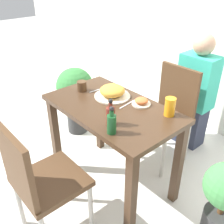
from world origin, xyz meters
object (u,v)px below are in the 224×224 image
sauce_bottle (112,123)px  potted_plant_left (75,92)px  side_plate (141,102)px  chair_far (169,110)px  condiment_bottle (111,115)px  person_figure (195,94)px  chair_near (39,179)px  juice_glass (170,107)px  drink_cup (82,86)px  food_plate (112,92)px  potted_plant_right (223,200)px

sauce_bottle → potted_plant_left: sauce_bottle is taller
side_plate → chair_far: bearing=98.1°
chair_far → potted_plant_left: size_ratio=1.21×
condiment_bottle → person_figure: (-0.10, 1.20, -0.27)m
chair_near → juice_glass: 0.99m
drink_cup → sauce_bottle: bearing=-19.6°
drink_cup → condiment_bottle: 0.58m
person_figure → food_plate: bearing=-102.3°
side_plate → sauce_bottle: (0.13, -0.42, 0.05)m
person_figure → chair_near: bearing=-90.4°
juice_glass → potted_plant_left: (-1.25, 0.04, -0.35)m
side_plate → drink_cup: bearing=-159.0°
side_plate → sauce_bottle: bearing=-72.1°
chair_far → side_plate: size_ratio=6.37×
sauce_bottle → potted_plant_right: size_ratio=0.28×
potted_plant_right → potted_plant_left: bearing=176.6°
food_plate → condiment_bottle: bearing=-43.0°
chair_near → potted_plant_left: 1.34m
food_plate → side_plate: bearing=17.4°
condiment_bottle → potted_plant_left: (-1.07, 0.43, -0.36)m
potted_plant_right → food_plate: bearing=-177.5°
chair_far → potted_plant_left: chair_far is taller
food_plate → condiment_bottle: condiment_bottle is taller
drink_cup → sauce_bottle: sauce_bottle is taller
chair_near → potted_plant_right: size_ratio=1.35×
sauce_bottle → person_figure: size_ratio=0.16×
potted_plant_left → potted_plant_right: potted_plant_left is taller
juice_glass → sauce_bottle: bearing=-102.6°
juice_glass → condiment_bottle: condiment_bottle is taller
potted_plant_left → person_figure: 1.24m
chair_near → food_plate: bearing=-76.5°
drink_cup → sauce_bottle: 0.67m
chair_near → potted_plant_right: (0.82, 0.83, -0.11)m
chair_near → chair_far: (-0.01, 1.32, 0.00)m
side_plate → sauce_bottle: 0.44m
condiment_bottle → food_plate: bearing=137.0°
chair_near → potted_plant_left: (-0.96, 0.93, -0.04)m
potted_plant_right → chair_far: bearing=149.4°
chair_near → side_plate: chair_near is taller
food_plate → potted_plant_right: bearing=2.5°
potted_plant_left → potted_plant_right: bearing=-3.4°
juice_glass → person_figure: bearing=109.1°
food_plate → drink_cup: 0.28m
drink_cup → condiment_bottle: size_ratio=0.44×
food_plate → side_plate: (0.24, 0.08, -0.02)m
chair_near → person_figure: size_ratio=0.78×
drink_cup → food_plate: bearing=24.4°
food_plate → person_figure: 0.97m
drink_cup → person_figure: bearing=66.3°
side_plate → potted_plant_right: (0.76, -0.03, -0.39)m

